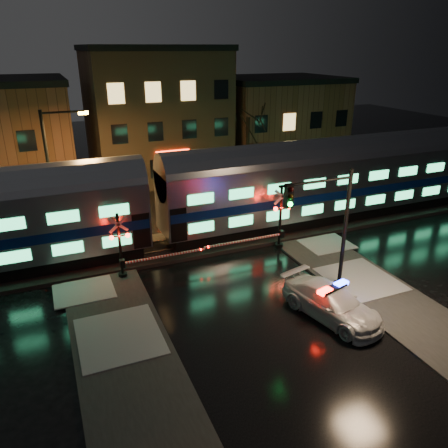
{
  "coord_description": "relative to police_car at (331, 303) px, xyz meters",
  "views": [
    {
      "loc": [
        -8.39,
        -19.31,
        11.84
      ],
      "look_at": [
        0.77,
        2.5,
        2.2
      ],
      "focal_mm": 35.0,
      "sensor_mm": 36.0,
      "label": 1
    }
  ],
  "objects": [
    {
      "name": "ground",
      "position": [
        -3.0,
        5.16,
        -0.76
      ],
      "size": [
        120.0,
        120.0,
        0.0
      ],
      "primitive_type": "plane",
      "color": "black",
      "rests_on": "ground"
    },
    {
      "name": "ballast",
      "position": [
        -3.0,
        10.16,
        -0.64
      ],
      "size": [
        90.0,
        4.2,
        0.24
      ],
      "primitive_type": "cube",
      "color": "black",
      "rests_on": "ground"
    },
    {
      "name": "sidewalk_left",
      "position": [
        -9.5,
        -0.84,
        -0.7
      ],
      "size": [
        4.0,
        20.0,
        0.12
      ],
      "primitive_type": "cube",
      "color": "#2D2D2D",
      "rests_on": "ground"
    },
    {
      "name": "sidewalk_right",
      "position": [
        3.5,
        -0.84,
        -0.7
      ],
      "size": [
        4.0,
        20.0,
        0.12
      ],
      "primitive_type": "cube",
      "color": "#2D2D2D",
      "rests_on": "ground"
    },
    {
      "name": "building_mid",
      "position": [
        -1.0,
        27.66,
        4.99
      ],
      "size": [
        12.0,
        11.0,
        11.5
      ],
      "primitive_type": "cube",
      "color": "brown",
      "rests_on": "ground"
    },
    {
      "name": "building_right",
      "position": [
        12.0,
        27.16,
        3.49
      ],
      "size": [
        12.0,
        10.0,
        8.5
      ],
      "primitive_type": "cube",
      "color": "brown",
      "rests_on": "ground"
    },
    {
      "name": "train",
      "position": [
        -5.79,
        10.16,
        2.63
      ],
      "size": [
        51.0,
        3.12,
        5.92
      ],
      "color": "black",
      "rests_on": "ballast"
    },
    {
      "name": "police_car",
      "position": [
        0.0,
        0.0,
        0.0
      ],
      "size": [
        3.3,
        5.53,
        1.67
      ],
      "rotation": [
        0.0,
        0.0,
        0.25
      ],
      "color": "silver",
      "rests_on": "ground"
    },
    {
      "name": "crossing_signal_right",
      "position": [
        1.14,
        7.47,
        0.94
      ],
      "size": [
        5.8,
        0.66,
        4.1
      ],
      "color": "black",
      "rests_on": "ground"
    },
    {
      "name": "crossing_signal_left",
      "position": [
        -7.96,
        7.46,
        0.8
      ],
      "size": [
        5.34,
        0.64,
        3.78
      ],
      "color": "black",
      "rests_on": "ground"
    },
    {
      "name": "traffic_light",
      "position": [
        0.94,
        1.97,
        2.7
      ],
      "size": [
        4.21,
        0.73,
        6.51
      ],
      "rotation": [
        0.0,
        0.0,
        0.21
      ],
      "color": "black",
      "rests_on": "ground"
    },
    {
      "name": "streetlight",
      "position": [
        -10.92,
        14.16,
        4.09
      ],
      "size": [
        2.81,
        0.29,
        8.42
      ],
      "color": "black",
      "rests_on": "ground"
    }
  ]
}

